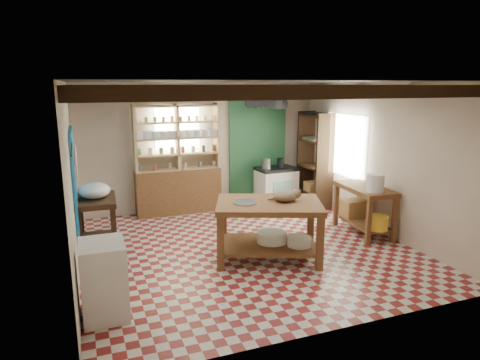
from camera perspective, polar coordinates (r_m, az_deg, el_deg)
name	(u,v)px	position (r m, az deg, el deg)	size (l,w,h in m)	color
floor	(246,249)	(6.92, 0.74, -9.17)	(5.00, 5.00, 0.02)	maroon
ceiling	(246,82)	(6.43, 0.81, 12.98)	(5.00, 5.00, 0.02)	#4E4E54
wall_back	(201,147)	(8.89, -5.16, 4.44)	(5.00, 0.04, 2.60)	beige
wall_front	(337,214)	(4.39, 12.87, -4.42)	(5.00, 0.04, 2.60)	beige
wall_left	(71,181)	(6.11, -21.60, -0.18)	(0.04, 5.00, 2.60)	beige
wall_right	(380,159)	(7.81, 18.13, 2.71)	(0.04, 5.00, 2.60)	beige
ceiling_beams	(246,90)	(6.43, 0.81, 11.91)	(5.00, 3.80, 0.15)	#362113
blue_wall_patch	(75,182)	(7.03, -21.18, -0.22)	(0.04, 1.40, 1.60)	#1974BE
green_wall_patch	(258,146)	(9.28, 2.37, 4.51)	(1.30, 0.04, 2.30)	#225530
window_back	(177,128)	(8.70, -8.37, 6.83)	(0.90, 0.02, 0.80)	white
window_right	(346,146)	(8.57, 13.90, 4.49)	(0.02, 1.30, 1.20)	white
utensil_rail	(72,160)	(4.84, -21.44, 2.46)	(0.06, 0.90, 0.28)	black
pot_rack	(266,104)	(8.81, 3.51, 10.14)	(0.86, 0.12, 0.36)	black
shelving_unit	(178,159)	(8.61, -8.32, 2.74)	(1.70, 0.34, 2.20)	tan
tall_rack	(315,160)	(9.19, 9.93, 2.68)	(0.40, 0.86, 2.00)	#362113
work_table	(269,230)	(6.44, 3.83, -6.69)	(1.53, 1.02, 0.87)	brown
stove	(276,186)	(9.27, 4.84, -0.81)	(0.84, 0.56, 0.82)	white
prep_table	(97,225)	(6.98, -18.52, -5.77)	(0.59, 0.86, 0.87)	#362113
white_cabinet	(104,280)	(5.12, -17.69, -12.55)	(0.48, 0.58, 0.87)	silver
right_counter	(364,210)	(7.75, 16.17, -3.89)	(0.59, 1.18, 0.85)	brown
cat	(286,196)	(6.36, 6.12, -2.12)	(0.37, 0.28, 0.17)	#88704F
steel_tray	(245,202)	(6.25, 0.70, -3.00)	(0.36, 0.36, 0.02)	#9D9EA4
basin_large	(272,237)	(6.53, 4.23, -7.58)	(0.45, 0.45, 0.16)	silver
basin_small	(299,242)	(6.44, 7.90, -8.13)	(0.36, 0.36, 0.13)	silver
kettle_left	(266,164)	(9.05, 3.53, 2.20)	(0.18, 0.18, 0.21)	#9D9EA4
kettle_right	(281,163)	(9.22, 5.43, 2.30)	(0.15, 0.15, 0.19)	black
enamel_bowl	(94,191)	(6.83, -18.84, -1.34)	(0.47, 0.47, 0.24)	silver
white_bucket	(375,183)	(7.30, 17.56, -0.36)	(0.29, 0.29, 0.29)	silver
wicker_basket	(354,208)	(8.01, 15.01, -3.65)	(0.43, 0.35, 0.30)	#AA7E44
yellow_tub	(378,223)	(7.42, 17.97, -5.42)	(0.32, 0.32, 0.23)	gold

